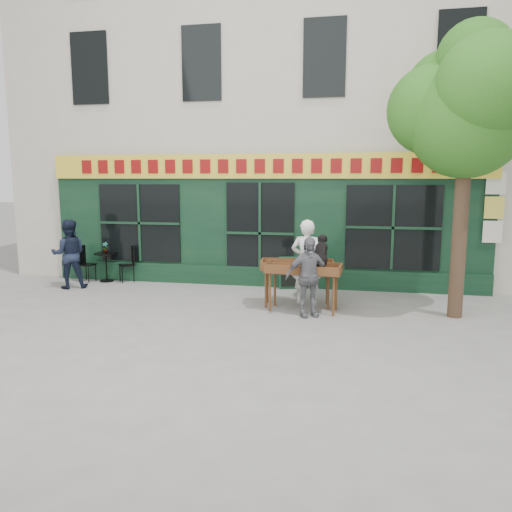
# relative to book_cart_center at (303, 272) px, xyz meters

# --- Properties ---
(ground) EXTENTS (80.00, 80.00, 0.00)m
(ground) POSITION_rel_book_cart_center_xyz_m (-1.31, -0.16, -0.82)
(ground) COLOR slate
(ground) RESTS_ON ground
(building) EXTENTS (14.00, 7.26, 10.00)m
(building) POSITION_rel_book_cart_center_xyz_m (-1.31, 5.81, 4.15)
(building) COLOR beige
(building) RESTS_ON ground
(street_tree) EXTENTS (3.05, 2.90, 5.60)m
(street_tree) POSITION_rel_book_cart_center_xyz_m (3.03, 0.20, 3.29)
(street_tree) COLOR #382619
(street_tree) RESTS_ON ground
(book_cart_center) EXTENTS (1.54, 0.74, 0.99)m
(book_cart_center) POSITION_rel_book_cart_center_xyz_m (0.00, 0.00, 0.00)
(book_cart_center) COLOR brown
(book_cart_center) RESTS_ON ground
(dog) EXTENTS (0.39, 0.63, 0.60)m
(dog) POSITION_rel_book_cart_center_xyz_m (0.35, -0.05, 0.47)
(dog) COLOR black
(dog) RESTS_ON book_cart_center
(woman) EXTENTS (0.70, 0.49, 1.84)m
(woman) POSITION_rel_book_cart_center_xyz_m (0.00, 0.65, 0.10)
(woman) COLOR white
(woman) RESTS_ON ground
(book_cart_right) EXTENTS (1.56, 0.77, 0.99)m
(book_cart_right) POSITION_rel_book_cart_center_xyz_m (-0.17, 0.38, 0.00)
(book_cart_right) COLOR brown
(book_cart_right) RESTS_ON ground
(man_right) EXTENTS (1.00, 0.75, 1.58)m
(man_right) POSITION_rel_book_cart_center_xyz_m (0.13, -0.37, -0.03)
(man_right) COLOR slate
(man_right) RESTS_ON ground
(bistro_table) EXTENTS (0.60, 0.60, 0.76)m
(bistro_table) POSITION_rel_book_cart_center_xyz_m (-5.41, 1.95, -0.28)
(bistro_table) COLOR black
(bistro_table) RESTS_ON ground
(bistro_chair_left) EXTENTS (0.41, 0.40, 0.95)m
(bistro_chair_left) POSITION_rel_book_cart_center_xyz_m (-6.00, 1.86, -0.26)
(bistro_chair_left) COLOR black
(bistro_chair_left) RESTS_ON ground
(bistro_chair_right) EXTENTS (0.51, 0.51, 0.95)m
(bistro_chair_right) POSITION_rel_book_cart_center_xyz_m (-4.79, 2.05, -0.26)
(bistro_chair_right) COLOR black
(bistro_chair_right) RESTS_ON ground
(potted_plant) EXTENTS (0.16, 0.12, 0.29)m
(potted_plant) POSITION_rel_book_cart_center_xyz_m (-5.41, 1.95, 0.09)
(potted_plant) COLOR gray
(potted_plant) RESTS_ON bistro_table
(man_left) EXTENTS (1.04, 0.96, 1.71)m
(man_left) POSITION_rel_book_cart_center_xyz_m (-5.91, 1.05, 0.03)
(man_left) COLOR black
(man_left) RESTS_ON ground
(chalkboard) EXTENTS (0.59, 0.31, 0.79)m
(chalkboard) POSITION_rel_book_cart_center_xyz_m (-0.52, 2.03, -0.42)
(chalkboard) COLOR black
(chalkboard) RESTS_ON ground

